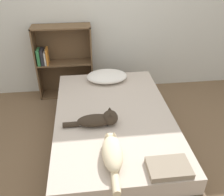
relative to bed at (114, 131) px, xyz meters
name	(u,v)px	position (x,y,z in m)	size (l,w,h in m)	color
ground_plane	(113,146)	(0.00, 0.00, -0.22)	(8.00, 8.00, 0.00)	brown
wall_back	(101,5)	(0.00, 1.39, 1.03)	(8.00, 0.06, 2.50)	silver
bed	(114,131)	(0.00, 0.00, 0.00)	(1.23, 1.91, 0.46)	brown
pillow	(107,76)	(0.01, 0.74, 0.29)	(0.51, 0.37, 0.11)	white
cat_light	(112,152)	(-0.09, -0.62, 0.30)	(0.18, 0.59, 0.14)	beige
cat_dark	(99,120)	(-0.16, -0.17, 0.29)	(0.53, 0.15, 0.17)	#33281E
bookshelf	(63,61)	(-0.57, 1.26, 0.31)	(0.78, 0.26, 1.04)	brown
blanket_fold	(169,168)	(0.33, -0.80, 0.26)	(0.33, 0.23, 0.05)	gray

